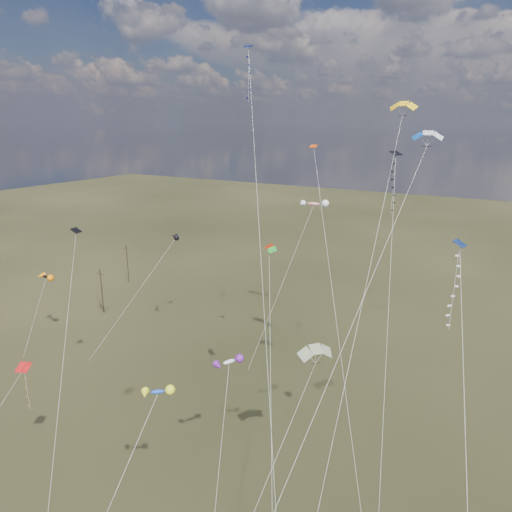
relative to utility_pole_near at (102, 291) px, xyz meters
The scene contains 17 objects.
utility_pole_near is the anchor object (origin of this frame).
utility_pole_far 16.12m from the utility_pole_near, 119.74° to the left, with size 1.40×0.20×8.00m.
diamond_black_high 54.41m from the utility_pole_near, ahead, with size 6.23×19.16×29.53m.
diamond_navy_tall 49.31m from the utility_pole_near, 17.86° to the right, with size 15.24×20.82×39.31m.
diamond_black_mid 36.50m from the utility_pole_near, 45.14° to the right, with size 10.67×14.70×21.78m.
diamond_red_low 41.72m from the utility_pole_near, 50.02° to the right, with size 5.74×8.26×12.78m.
diamond_navy_right 63.25m from the utility_pole_near, 18.71° to the right, with size 6.05×16.75×24.69m.
diamond_orange_center 49.47m from the utility_pole_near, 13.93° to the right, with size 12.24×14.99×30.02m.
parafoil_yellow 58.62m from the utility_pole_near, ahead, with size 2.81×25.92×34.46m.
parafoil_blue_white 61.17m from the utility_pole_near, 12.43° to the right, with size 6.63×25.31×31.95m.
parafoil_striped 52.87m from the utility_pole_near, 22.17° to the right, with size 3.55×12.51×15.20m.
parafoil_tricolor 44.93m from the utility_pole_near, 17.68° to the right, with size 9.17×14.95×20.91m.
novelty_black_orange 13.40m from the utility_pole_near, 80.00° to the right, with size 2.79×6.23×10.98m.
novelty_orange_black 22.90m from the utility_pole_near, ahead, with size 8.89×12.20×17.07m.
novelty_white_purple 48.92m from the utility_pole_near, 29.02° to the right, with size 3.54×8.38×13.83m.
novelty_redwhite_stripe 39.73m from the utility_pole_near, 18.11° to the left, with size 4.32×16.31×21.27m.
novelty_blue_yellow 51.23m from the utility_pole_near, 36.68° to the right, with size 2.03×11.98×14.29m.
Camera 1 is at (22.54, -20.91, 32.17)m, focal length 32.00 mm.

